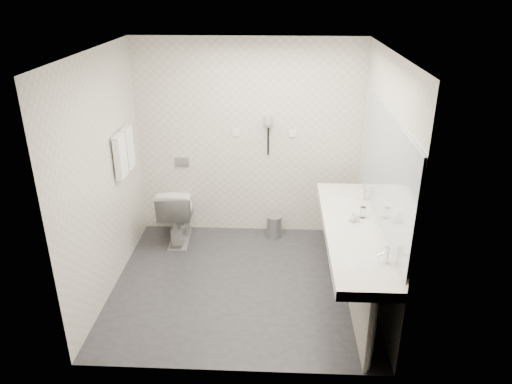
{
  "coord_description": "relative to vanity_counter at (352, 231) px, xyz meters",
  "views": [
    {
      "loc": [
        0.37,
        -4.48,
        3.1
      ],
      "look_at": [
        0.15,
        0.15,
        1.05
      ],
      "focal_mm": 33.97,
      "sensor_mm": 36.0,
      "label": 1
    }
  ],
  "objects": [
    {
      "name": "vanity_counter",
      "position": [
        0.0,
        0.0,
        0.0
      ],
      "size": [
        0.55,
        2.2,
        0.1
      ],
      "primitive_type": "cube",
      "color": "silver",
      "rests_on": "floor"
    },
    {
      "name": "vanity_post_far",
      "position": [
        0.05,
        1.04,
        -0.42
      ],
      "size": [
        0.06,
        0.06,
        0.75
      ],
      "primitive_type": "cylinder",
      "color": "silver",
      "rests_on": "floor"
    },
    {
      "name": "wall_left",
      "position": [
        -2.52,
        0.2,
        0.45
      ],
      "size": [
        0.0,
        2.6,
        2.6
      ],
      "primitive_type": "plane",
      "rotation": [
        1.57,
        0.0,
        1.57
      ],
      "color": "silver",
      "rests_on": "floor"
    },
    {
      "name": "towel_rail",
      "position": [
        -2.47,
        0.75,
        0.75
      ],
      "size": [
        0.02,
        0.62,
        0.02
      ],
      "primitive_type": "cylinder",
      "rotation": [
        1.57,
        0.0,
        0.0
      ],
      "color": "silver",
      "rests_on": "wall_left"
    },
    {
      "name": "faucet_far",
      "position": [
        0.19,
        0.65,
        0.12
      ],
      "size": [
        0.04,
        0.04,
        0.15
      ],
      "primitive_type": "cylinder",
      "color": "silver",
      "rests_on": "vanity_counter"
    },
    {
      "name": "soap_bottle_b",
      "position": [
        0.01,
        0.11,
        0.1
      ],
      "size": [
        0.08,
        0.08,
        0.1
      ],
      "primitive_type": "imported",
      "rotation": [
        0.0,
        0.0,
        -0.09
      ],
      "color": "white",
      "rests_on": "vanity_counter"
    },
    {
      "name": "wall_front",
      "position": [
        -1.12,
        -1.1,
        0.45
      ],
      "size": [
        2.8,
        0.0,
        2.8
      ],
      "primitive_type": "plane",
      "rotation": [
        -1.57,
        0.0,
        0.0
      ],
      "color": "silver",
      "rests_on": "floor"
    },
    {
      "name": "switch_plate_b",
      "position": [
        -0.57,
        1.49,
        0.55
      ],
      "size": [
        0.09,
        0.02,
        0.09
      ],
      "primitive_type": "cube",
      "color": "white",
      "rests_on": "wall_back"
    },
    {
      "name": "floor",
      "position": [
        -1.12,
        0.2,
        -0.8
      ],
      "size": [
        2.8,
        2.8,
        0.0
      ],
      "primitive_type": "plane",
      "color": "#28282D",
      "rests_on": "ground"
    },
    {
      "name": "basin_far",
      "position": [
        0.0,
        0.65,
        0.04
      ],
      "size": [
        0.4,
        0.31,
        0.05
      ],
      "primitive_type": "ellipsoid",
      "color": "white",
      "rests_on": "vanity_counter"
    },
    {
      "name": "wall_back",
      "position": [
        -1.12,
        1.5,
        0.45
      ],
      "size": [
        2.8,
        0.0,
        2.8
      ],
      "primitive_type": "plane",
      "rotation": [
        1.57,
        0.0,
        0.0
      ],
      "color": "silver",
      "rests_on": "floor"
    },
    {
      "name": "soap_bottle_a",
      "position": [
        0.05,
        0.11,
        0.1
      ],
      "size": [
        0.06,
        0.06,
        0.09
      ],
      "primitive_type": "imported",
      "rotation": [
        0.0,
        0.0,
        0.45
      ],
      "color": "white",
      "rests_on": "vanity_counter"
    },
    {
      "name": "bin_lid",
      "position": [
        -0.78,
        1.3,
        -0.51
      ],
      "size": [
        0.2,
        0.2,
        0.02
      ],
      "primitive_type": "cylinder",
      "color": "#B2B5BA",
      "rests_on": "pedal_bin"
    },
    {
      "name": "towel_near",
      "position": [
        -2.46,
        0.61,
        0.53
      ],
      "size": [
        0.07,
        0.24,
        0.48
      ],
      "primitive_type": "cube",
      "color": "white",
      "rests_on": "towel_rail"
    },
    {
      "name": "dryer_barrel",
      "position": [
        -0.88,
        1.4,
        0.73
      ],
      "size": [
        0.08,
        0.14,
        0.08
      ],
      "primitive_type": "cylinder",
      "rotation": [
        1.57,
        0.0,
        0.0
      ],
      "color": "gray",
      "rests_on": "dryer_cradle"
    },
    {
      "name": "dryer_cradle",
      "position": [
        -0.88,
        1.47,
        0.7
      ],
      "size": [
        0.1,
        0.04,
        0.14
      ],
      "primitive_type": "cube",
      "color": "gray",
      "rests_on": "wall_back"
    },
    {
      "name": "mirror",
      "position": [
        0.26,
        0.0,
        0.65
      ],
      "size": [
        0.02,
        2.2,
        1.05
      ],
      "primitive_type": "cube",
      "color": "#B2BCC6",
      "rests_on": "wall_right"
    },
    {
      "name": "vanity_panel",
      "position": [
        0.02,
        0.0,
        -0.42
      ],
      "size": [
        0.03,
        2.15,
        0.75
      ],
      "primitive_type": "cube",
      "color": "gray",
      "rests_on": "floor"
    },
    {
      "name": "flush_plate",
      "position": [
        -1.98,
        1.49,
        0.15
      ],
      "size": [
        0.18,
        0.02,
        0.12
      ],
      "primitive_type": "cube",
      "color": "#B2B5BA",
      "rests_on": "wall_back"
    },
    {
      "name": "wall_right",
      "position": [
        0.27,
        0.2,
        0.45
      ],
      "size": [
        0.0,
        2.6,
        2.6
      ],
      "primitive_type": "plane",
      "rotation": [
        1.57,
        0.0,
        -1.57
      ],
      "color": "silver",
      "rests_on": "floor"
    },
    {
      "name": "pedal_bin",
      "position": [
        -0.78,
        1.3,
        -0.66
      ],
      "size": [
        0.25,
        0.25,
        0.28
      ],
      "primitive_type": "cylinder",
      "rotation": [
        0.0,
        0.0,
        -0.31
      ],
      "color": "#B2B5BA",
      "rests_on": "floor"
    },
    {
      "name": "dryer_cord",
      "position": [
        -0.88,
        1.46,
        0.45
      ],
      "size": [
        0.02,
        0.02,
        0.35
      ],
      "primitive_type": "cylinder",
      "color": "black",
      "rests_on": "dryer_cradle"
    },
    {
      "name": "ceiling",
      "position": [
        -1.12,
        0.2,
        1.7
      ],
      "size": [
        2.8,
        2.8,
        0.0
      ],
      "primitive_type": "plane",
      "rotation": [
        3.14,
        0.0,
        0.0
      ],
      "color": "silver",
      "rests_on": "wall_back"
    },
    {
      "name": "switch_plate_a",
      "position": [
        -1.27,
        1.49,
        0.55
      ],
      "size": [
        0.09,
        0.02,
        0.09
      ],
      "primitive_type": "cube",
      "color": "white",
      "rests_on": "wall_back"
    },
    {
      "name": "basin_near",
      "position": [
        0.0,
        -0.65,
        0.04
      ],
      "size": [
        0.4,
        0.31,
        0.05
      ],
      "primitive_type": "ellipsoid",
      "color": "white",
      "rests_on": "vanity_counter"
    },
    {
      "name": "glass_left",
      "position": [
        0.13,
        0.21,
        0.11
      ],
      "size": [
        0.08,
        0.08,
        0.12
      ],
      "primitive_type": "cylinder",
      "rotation": [
        0.0,
        0.0,
        0.34
      ],
      "color": "silver",
      "rests_on": "vanity_counter"
    },
    {
      "name": "faucet_near",
      "position": [
        0.19,
        -0.65,
        0.12
      ],
      "size": [
        0.04,
        0.04,
        0.15
      ],
      "primitive_type": "cylinder",
      "color": "silver",
      "rests_on": "vanity_counter"
    },
    {
      "name": "vanity_post_near",
      "position": [
        0.05,
        -1.04,
        -0.42
      ],
      "size": [
        0.06,
        0.06,
        0.75
      ],
      "primitive_type": "cylinder",
      "color": "silver",
      "rests_on": "floor"
    },
    {
      "name": "toilet",
      "position": [
        -2.01,
        1.16,
        -0.42
      ],
      "size": [
        0.47,
        0.78,
        0.76
      ],
      "primitive_type": "imported",
      "rotation": [
        0.0,
        0.0,
        3.2
      ],
      "color": "white",
      "rests_on": "floor"
    },
    {
      "name": "towel_far",
      "position": [
        -2.46,
        0.89,
        0.53
      ],
      "size": [
        0.07,
        0.24,
        0.48
      ],
      "primitive_type": "cube",
      "color": "white",
      "rests_on": "towel_rail"
    }
  ]
}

